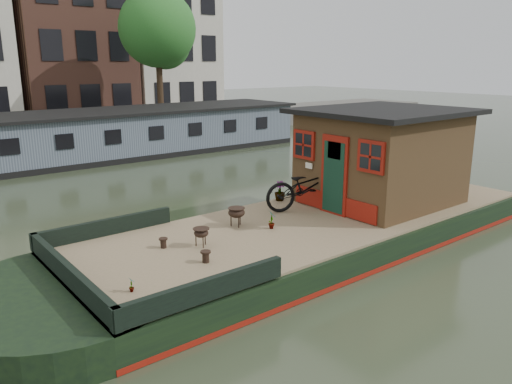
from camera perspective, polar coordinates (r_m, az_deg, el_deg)
ground at (r=12.14m, az=7.29°, el=-5.75°), size 120.00×120.00×0.00m
houseboat_hull at (r=11.18m, az=2.54°, el=-5.96°), size 14.01×4.02×0.60m
houseboat_deck at (r=11.94m, az=7.39°, el=-2.94°), size 11.80×3.80×0.05m
bow_bulwark at (r=9.12m, az=-15.56°, el=-7.64°), size 3.00×4.00×0.35m
cabin at (r=13.27m, az=14.18°, el=4.08°), size 4.00×3.50×2.42m
bicycle at (r=12.36m, az=5.92°, el=0.63°), size 2.34×1.42×1.16m
potted_plant_a at (r=10.94m, az=1.80°, el=-3.15°), size 0.25×0.27×0.43m
potted_plant_d at (r=13.18m, az=2.73°, el=0.12°), size 0.40×0.40×0.52m
potted_plant_e at (r=8.29m, az=-14.05°, el=-10.20°), size 0.11×0.15×0.26m
brazier_front at (r=9.97m, az=-6.27°, el=-5.16°), size 0.44×0.44×0.38m
brazier_rear at (r=11.12m, az=-2.24°, el=-2.86°), size 0.46×0.46×0.43m
bollard_port at (r=10.03m, az=-10.54°, el=-5.75°), size 0.18×0.18×0.20m
bollard_stbd at (r=9.22m, az=-5.77°, el=-7.37°), size 0.19×0.19×0.22m
far_houseboat at (r=23.59m, az=-17.89°, el=6.00°), size 20.40×4.40×2.11m
quay at (r=29.77m, az=-22.37°, el=6.25°), size 60.00×6.00×0.90m
townhouse_row at (r=36.54m, az=-26.67°, el=18.92°), size 27.25×8.00×16.50m
tree_right at (r=30.59m, az=-11.02°, el=17.49°), size 4.40×4.40×7.40m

